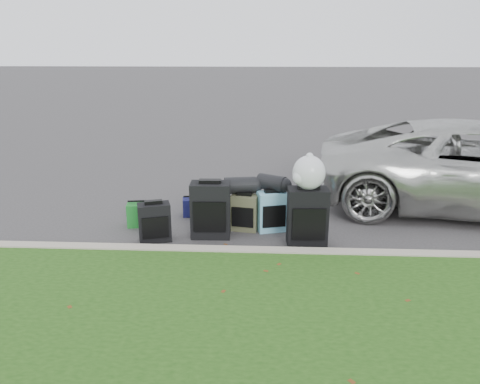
{
  "coord_description": "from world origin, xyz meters",
  "views": [
    {
      "loc": [
        0.25,
        -6.61,
        2.68
      ],
      "look_at": [
        -0.1,
        0.2,
        0.55
      ],
      "focal_mm": 35.0,
      "sensor_mm": 36.0,
      "label": 1
    }
  ],
  "objects_px": {
    "suitcase_small_black": "(155,222)",
    "suitcase_large_black_left": "(211,210)",
    "tote_navy": "(191,207)",
    "suitcase_large_black_right": "(307,217)",
    "suitcase_teal": "(272,211)",
    "tote_green": "(138,215)",
    "suitcase_olive": "(245,213)"
  },
  "relations": [
    {
      "from": "suitcase_teal",
      "to": "tote_green",
      "type": "bearing_deg",
      "value": 162.62
    },
    {
      "from": "suitcase_small_black",
      "to": "suitcase_large_black_right",
      "type": "xyz_separation_m",
      "value": [
        2.16,
        -0.02,
        0.13
      ]
    },
    {
      "from": "suitcase_small_black",
      "to": "tote_navy",
      "type": "xyz_separation_m",
      "value": [
        0.36,
        1.07,
        -0.13
      ]
    },
    {
      "from": "suitcase_small_black",
      "to": "suitcase_large_black_left",
      "type": "height_order",
      "value": "suitcase_large_black_left"
    },
    {
      "from": "tote_navy",
      "to": "suitcase_olive",
      "type": "bearing_deg",
      "value": -41.48
    },
    {
      "from": "suitcase_olive",
      "to": "tote_green",
      "type": "bearing_deg",
      "value": -172.62
    },
    {
      "from": "suitcase_large_black_left",
      "to": "suitcase_large_black_right",
      "type": "height_order",
      "value": "suitcase_large_black_right"
    },
    {
      "from": "suitcase_olive",
      "to": "tote_navy",
      "type": "distance_m",
      "value": 1.07
    },
    {
      "from": "suitcase_teal",
      "to": "suitcase_small_black",
      "type": "bearing_deg",
      "value": -178.43
    },
    {
      "from": "suitcase_olive",
      "to": "tote_navy",
      "type": "bearing_deg",
      "value": 158.03
    },
    {
      "from": "suitcase_small_black",
      "to": "suitcase_large_black_left",
      "type": "xyz_separation_m",
      "value": [
        0.78,
        0.22,
        0.13
      ]
    },
    {
      "from": "tote_green",
      "to": "tote_navy",
      "type": "bearing_deg",
      "value": 23.65
    },
    {
      "from": "suitcase_large_black_left",
      "to": "suitcase_large_black_right",
      "type": "bearing_deg",
      "value": -11.44
    },
    {
      "from": "tote_navy",
      "to": "suitcase_large_black_left",
      "type": "bearing_deg",
      "value": -73.04
    },
    {
      "from": "suitcase_large_black_right",
      "to": "tote_navy",
      "type": "xyz_separation_m",
      "value": [
        -1.8,
        1.09,
        -0.27
      ]
    },
    {
      "from": "suitcase_large_black_left",
      "to": "tote_navy",
      "type": "relative_size",
      "value": 2.79
    },
    {
      "from": "suitcase_small_black",
      "to": "suitcase_olive",
      "type": "relative_size",
      "value": 1.02
    },
    {
      "from": "suitcase_small_black",
      "to": "suitcase_olive",
      "type": "bearing_deg",
      "value": 4.03
    },
    {
      "from": "suitcase_olive",
      "to": "suitcase_large_black_right",
      "type": "height_order",
      "value": "suitcase_large_black_right"
    },
    {
      "from": "suitcase_teal",
      "to": "tote_green",
      "type": "height_order",
      "value": "suitcase_teal"
    },
    {
      "from": "suitcase_large_black_left",
      "to": "tote_navy",
      "type": "xyz_separation_m",
      "value": [
        -0.42,
        0.85,
        -0.26
      ]
    },
    {
      "from": "suitcase_teal",
      "to": "tote_green",
      "type": "distance_m",
      "value": 2.08
    },
    {
      "from": "suitcase_large_black_left",
      "to": "tote_navy",
      "type": "height_order",
      "value": "suitcase_large_black_left"
    },
    {
      "from": "suitcase_teal",
      "to": "suitcase_large_black_right",
      "type": "xyz_separation_m",
      "value": [
        0.49,
        -0.51,
        0.11
      ]
    },
    {
      "from": "suitcase_olive",
      "to": "tote_green",
      "type": "distance_m",
      "value": 1.67
    },
    {
      "from": "tote_navy",
      "to": "suitcase_small_black",
      "type": "bearing_deg",
      "value": -117.89
    },
    {
      "from": "suitcase_olive",
      "to": "suitcase_large_black_right",
      "type": "distance_m",
      "value": 1.05
    },
    {
      "from": "suitcase_small_black",
      "to": "tote_navy",
      "type": "relative_size",
      "value": 1.92
    },
    {
      "from": "suitcase_large_black_left",
      "to": "suitcase_teal",
      "type": "bearing_deg",
      "value": 15.25
    },
    {
      "from": "suitcase_olive",
      "to": "tote_navy",
      "type": "height_order",
      "value": "suitcase_olive"
    },
    {
      "from": "suitcase_olive",
      "to": "tote_green",
      "type": "xyz_separation_m",
      "value": [
        -1.66,
        0.08,
        -0.09
      ]
    },
    {
      "from": "suitcase_teal",
      "to": "suitcase_large_black_right",
      "type": "distance_m",
      "value": 0.71
    }
  ]
}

